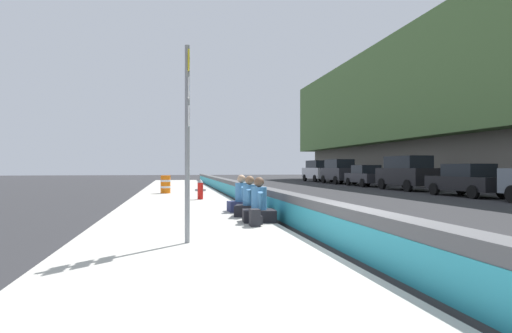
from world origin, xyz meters
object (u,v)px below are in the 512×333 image
(parked_car_fourth, at_px, (407,173))
(parked_car_far, at_px, (339,171))
(seated_person_middle, at_px, (250,203))
(seated_person_rear, at_px, (241,200))
(parked_car_farther, at_px, (318,171))
(route_sign_post, at_px, (188,128))
(construction_barrel, at_px, (166,184))
(fire_hydrant, at_px, (200,189))
(parked_car_third, at_px, (467,180))
(seated_person_foreground, at_px, (259,208))
(backpack, at_px, (255,218))
(parked_car_midline, at_px, (366,176))

(parked_car_fourth, height_order, parked_car_far, same)
(seated_person_middle, height_order, parked_car_fourth, parked_car_fourth)
(seated_person_rear, relative_size, parked_car_farther, 0.24)
(parked_car_fourth, relative_size, parked_car_far, 1.01)
(route_sign_post, distance_m, parked_car_farther, 37.98)
(construction_barrel, height_order, parked_car_fourth, parked_car_fourth)
(fire_hydrant, bearing_deg, parked_car_third, -85.86)
(seated_person_middle, distance_m, parked_car_far, 28.32)
(fire_hydrant, distance_m, parked_car_far, 23.33)
(seated_person_foreground, xyz_separation_m, seated_person_middle, (1.27, 0.01, 0.00))
(backpack, distance_m, construction_barrel, 13.39)
(seated_person_rear, xyz_separation_m, construction_barrel, (9.87, 2.51, 0.12))
(fire_hydrant, relative_size, seated_person_middle, 0.77)
(route_sign_post, bearing_deg, parked_car_midline, -32.53)
(seated_person_foreground, height_order, parked_car_fourth, parked_car_fourth)
(seated_person_rear, height_order, parked_car_third, parked_car_third)
(construction_barrel, bearing_deg, parked_car_third, -103.30)
(parked_car_midline, xyz_separation_m, parked_car_far, (5.50, 0.01, 0.32))
(route_sign_post, distance_m, fire_hydrant, 10.57)
(seated_person_rear, distance_m, construction_barrel, 10.18)
(seated_person_foreground, distance_m, construction_barrel, 12.69)
(parked_car_far, bearing_deg, backpack, 153.80)
(backpack, bearing_deg, seated_person_rear, -3.74)
(seated_person_middle, bearing_deg, fire_hydrant, 8.55)
(seated_person_middle, height_order, parked_car_far, parked_car_far)
(seated_person_foreground, relative_size, parked_car_third, 0.25)
(backpack, bearing_deg, construction_barrel, 9.84)
(parked_car_third, relative_size, parked_car_fourth, 0.94)
(construction_barrel, relative_size, parked_car_third, 0.21)
(construction_barrel, relative_size, parked_car_midline, 0.21)
(seated_person_foreground, distance_m, parked_car_third, 15.61)
(parked_car_far, xyz_separation_m, parked_car_farther, (5.88, -0.06, 0.00))
(route_sign_post, relative_size, fire_hydrant, 4.09)
(route_sign_post, height_order, seated_person_rear, route_sign_post)
(fire_hydrant, height_order, parked_car_third, parked_car_third)
(seated_person_foreground, height_order, parked_car_third, parked_car_third)
(parked_car_far, bearing_deg, parked_car_fourth, 179.93)
(seated_person_middle, relative_size, parked_car_far, 0.24)
(construction_barrel, bearing_deg, parked_car_farther, -38.39)
(parked_car_third, bearing_deg, fire_hydrant, 94.14)
(parked_car_farther, bearing_deg, fire_hydrant, 149.97)
(backpack, relative_size, parked_car_midline, 0.09)
(route_sign_post, xyz_separation_m, parked_car_midline, (23.49, -14.98, -1.37))
(seated_person_foreground, bearing_deg, backpack, 161.87)
(route_sign_post, distance_m, seated_person_middle, 4.66)
(seated_person_foreground, height_order, parked_car_farther, parked_car_farther)
(route_sign_post, relative_size, seated_person_rear, 3.14)
(fire_hydrant, bearing_deg, parked_car_midline, -47.13)
(parked_car_third, xyz_separation_m, parked_car_farther, (23.46, -0.26, 0.32))
(parked_car_fourth, bearing_deg, seated_person_middle, 135.87)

